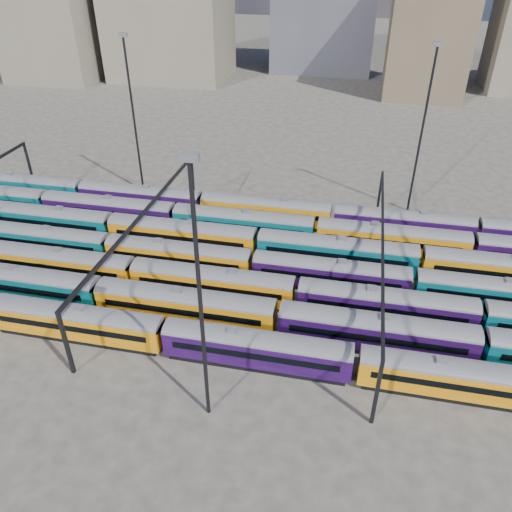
% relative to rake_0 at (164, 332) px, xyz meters
% --- Properties ---
extents(ground, '(500.00, 500.00, 0.00)m').
position_rel_rake_0_xyz_m(ground, '(11.85, 15.00, -2.57)').
color(ground, '#3F3A35').
rests_on(ground, ground).
extents(rake_0, '(119.35, 2.91, 4.90)m').
position_rel_rake_0_xyz_m(rake_0, '(0.00, 0.00, 0.00)').
color(rake_0, black).
rests_on(rake_0, ground).
extents(rake_1, '(147.93, 3.09, 5.21)m').
position_rel_rake_0_xyz_m(rake_1, '(21.88, 5.00, 0.16)').
color(rake_1, black).
rests_on(rake_1, ground).
extents(rake_2, '(122.51, 2.99, 5.03)m').
position_rel_rake_0_xyz_m(rake_2, '(-7.88, 10.00, 0.07)').
color(rake_2, black).
rests_on(rake_2, ground).
extents(rake_3, '(119.04, 2.90, 4.88)m').
position_rel_rake_0_xyz_m(rake_3, '(6.27, 15.00, -0.01)').
color(rake_3, black).
rests_on(rake_3, ground).
extents(rake_4, '(128.18, 3.13, 5.27)m').
position_rel_rake_0_xyz_m(rake_4, '(5.84, 20.00, 0.20)').
color(rake_4, black).
rests_on(rake_4, ground).
extents(rake_5, '(147.39, 3.08, 5.19)m').
position_rel_rake_0_xyz_m(rake_5, '(23.84, 25.00, 0.15)').
color(rake_5, black).
rests_on(rake_5, ground).
extents(rake_6, '(122.11, 2.98, 5.01)m').
position_rel_rake_0_xyz_m(rake_6, '(15.24, 30.00, 0.06)').
color(rake_6, black).
rests_on(rake_6, ground).
extents(gantry_1, '(0.35, 40.35, 8.03)m').
position_rel_rake_0_xyz_m(gantry_1, '(-8.15, 15.00, 4.22)').
color(gantry_1, black).
rests_on(gantry_1, ground).
extents(gantry_2, '(0.35, 40.35, 8.03)m').
position_rel_rake_0_xyz_m(gantry_2, '(21.85, 15.00, 4.22)').
color(gantry_2, black).
rests_on(gantry_2, ground).
extents(mast_1, '(1.40, 0.50, 25.60)m').
position_rel_rake_0_xyz_m(mast_1, '(-18.15, 37.00, 11.40)').
color(mast_1, black).
rests_on(mast_1, ground).
extents(mast_2, '(1.40, 0.50, 25.60)m').
position_rel_rake_0_xyz_m(mast_2, '(6.85, -7.00, 11.40)').
color(mast_2, black).
rests_on(mast_2, ground).
extents(mast_3, '(1.40, 0.50, 25.60)m').
position_rel_rake_0_xyz_m(mast_3, '(26.85, 39.00, 11.40)').
color(mast_3, black).
rests_on(mast_3, ground).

